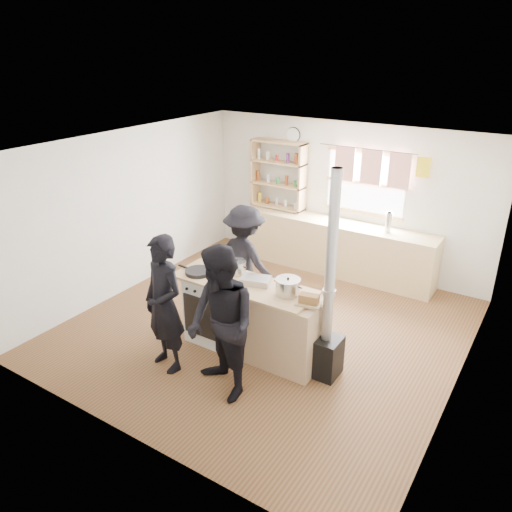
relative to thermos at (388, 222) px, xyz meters
name	(u,v)px	position (x,y,z in m)	size (l,w,h in m)	color
ground	(266,328)	(-0.88, -2.22, -1.07)	(5.00, 5.00, 0.01)	brown
back_counter	(335,247)	(-0.88, 0.00, -0.61)	(3.40, 0.55, 0.90)	#D4B880
shelving_unit	(278,175)	(-2.08, 0.12, 0.45)	(1.00, 0.28, 1.20)	tan
thermos	(388,222)	(0.00, 0.00, 0.00)	(0.10, 0.10, 0.32)	silver
cooking_island	(253,318)	(-0.73, -2.77, -0.59)	(1.97, 0.64, 0.93)	white
skillet_greens	(198,272)	(-1.51, -2.86, -0.10)	(0.36, 0.36, 0.05)	black
roast_tray	(256,280)	(-0.74, -2.70, -0.09)	(0.41, 0.32, 0.08)	silver
stockpot_stove	(237,267)	(-1.10, -2.59, -0.04)	(0.25, 0.25, 0.20)	#B2B2B5
stockpot_counter	(288,287)	(-0.26, -2.74, -0.03)	(0.30, 0.30, 0.22)	#B6B6B8
bread_board	(309,300)	(0.05, -2.82, -0.08)	(0.31, 0.25, 0.12)	tan
flue_heater	(327,327)	(0.25, -2.73, -0.41)	(0.35, 0.35, 2.50)	black
person_near_left	(164,304)	(-1.43, -3.60, -0.21)	(0.62, 0.41, 1.69)	black
person_near_right	(221,325)	(-0.57, -3.65, -0.18)	(0.86, 0.67, 1.76)	black
person_far	(245,260)	(-1.42, -1.93, -0.26)	(1.03, 0.59, 1.60)	black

